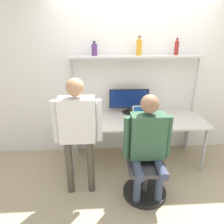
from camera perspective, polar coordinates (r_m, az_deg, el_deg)
ground_plane at (r=3.38m, az=7.02°, el=-16.28°), size 12.00×12.00×0.00m
wall_back at (r=3.56m, az=5.66°, el=10.01°), size 8.00×0.06×2.70m
desk at (r=3.37m, az=6.34°, el=-2.69°), size 2.06×0.79×0.75m
shelf_unit at (r=3.37m, az=6.19°, el=10.98°), size 1.95×0.28×1.66m
monitor at (r=3.49m, az=4.50°, el=3.13°), size 0.63×0.22×0.39m
laptop at (r=3.21m, az=8.18°, el=-1.60°), size 0.31×0.24×0.24m
cell_phone at (r=3.30m, az=12.53°, el=-2.37°), size 0.07×0.15×0.01m
office_chair at (r=2.96m, az=8.57°, el=-15.75°), size 0.56×0.56×0.92m
person_seated at (r=2.64m, az=9.40°, el=-7.37°), size 0.58×0.47×1.36m
person_standing at (r=2.62m, az=-9.02°, el=-3.33°), size 0.59×0.21×1.54m
bottle_red at (r=3.47m, az=16.51°, el=15.78°), size 0.06×0.06×0.24m
bottle_purple at (r=3.28m, az=-4.62°, el=15.95°), size 0.08×0.08×0.20m
bottle_amber at (r=3.33m, az=7.07°, el=16.44°), size 0.08×0.08×0.27m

